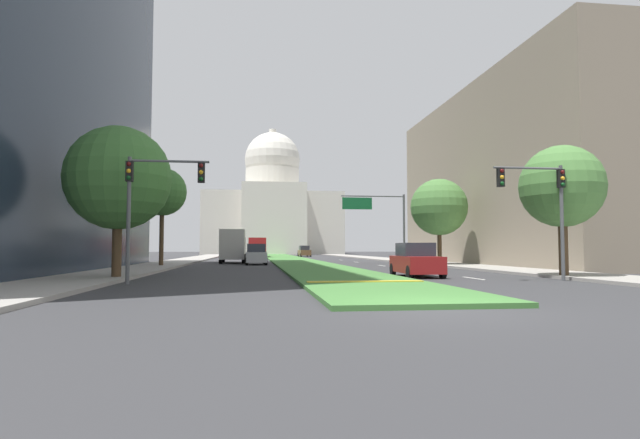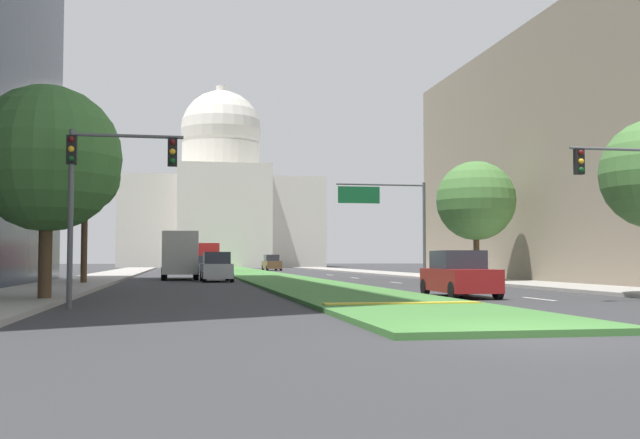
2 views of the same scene
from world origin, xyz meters
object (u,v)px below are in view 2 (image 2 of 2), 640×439
at_px(sedan_distant, 207,266).
at_px(sedan_very_far, 272,263).
at_px(traffic_light_near_left, 101,178).
at_px(overhead_guide_sign, 391,209).
at_px(traffic_light_near_right, 636,187).
at_px(sedan_far_horizon, 210,265).
at_px(box_truck_delivery, 180,255).
at_px(capitol_building, 221,202).
at_px(sedan_midblock, 216,268).
at_px(street_tree_left_near, 47,159).
at_px(street_tree_right_mid, 476,201).
at_px(city_bus, 205,255).
at_px(street_tree_left_mid, 85,178).
at_px(sedan_lead_stopped, 459,275).

bearing_deg(sedan_distant, sedan_very_far, 71.95).
distance_m(traffic_light_near_left, overhead_guide_sign, 29.61).
xyz_separation_m(traffic_light_near_left, traffic_light_near_right, (17.14, -0.19, 0.00)).
distance_m(sedan_far_horizon, sedan_very_far, 17.63).
bearing_deg(box_truck_delivery, sedan_distant, 78.39).
xyz_separation_m(capitol_building, sedan_midblock, (-4.15, -79.07, -9.96)).
bearing_deg(sedan_midblock, sedan_far_horizon, 88.85).
distance_m(street_tree_left_near, sedan_midblock, 22.30).
bearing_deg(capitol_building, sedan_distant, -93.81).
xyz_separation_m(street_tree_right_mid, sedan_far_horizon, (-14.53, 29.70, -4.05)).
xyz_separation_m(street_tree_left_near, sedan_midblock, (6.46, 20.99, -3.85)).
relative_size(street_tree_left_near, sedan_distant, 1.67).
relative_size(traffic_light_near_left, sedan_midblock, 1.21).
bearing_deg(traffic_light_near_right, capitol_building, 94.74).
xyz_separation_m(capitol_building, street_tree_left_near, (-10.61, -100.07, -6.11)).
height_order(sedan_midblock, city_bus, city_bus).
distance_m(street_tree_left_near, sedan_far_horizon, 46.52).
bearing_deg(traffic_light_near_left, box_truck_delivery, 85.64).
bearing_deg(street_tree_left_mid, sedan_very_far, 71.28).
bearing_deg(overhead_guide_sign, box_truck_delivery, 164.20).
height_order(sedan_very_far, city_bus, city_bus).
bearing_deg(traffic_light_near_right, traffic_light_near_left, 179.38).
xyz_separation_m(overhead_guide_sign, street_tree_right_mid, (3.56, -5.82, 0.17)).
relative_size(traffic_light_near_left, sedan_far_horizon, 1.18).
bearing_deg(traffic_light_near_right, sedan_midblock, 117.74).
bearing_deg(capitol_building, street_tree_right_mid, -82.61).
xyz_separation_m(capitol_building, overhead_guide_sign, (7.32, -78.11, -6.14)).
bearing_deg(capitol_building, box_truck_delivery, -94.90).
bearing_deg(overhead_guide_sign, traffic_light_near_right, -87.15).
xyz_separation_m(street_tree_left_near, sedan_distant, (6.35, 36.06, -3.92)).
xyz_separation_m(traffic_light_near_right, sedan_far_horizon, (-12.22, 49.04, -3.00)).
xyz_separation_m(overhead_guide_sign, sedan_lead_stopped, (-3.44, -21.17, -3.86)).
bearing_deg(city_bus, traffic_light_near_right, -77.79).
relative_size(sedan_lead_stopped, sedan_distant, 1.02).
bearing_deg(sedan_far_horizon, sedan_distant, -93.58).
bearing_deg(capitol_building, sedan_very_far, -83.93).
bearing_deg(street_tree_left_mid, overhead_guide_sign, 17.73).
relative_size(street_tree_left_near, box_truck_delivery, 1.11).
height_order(street_tree_left_mid, sedan_midblock, street_tree_left_mid).
height_order(overhead_guide_sign, box_truck_delivery, overhead_guide_sign).
xyz_separation_m(street_tree_left_mid, city_bus, (7.53, 38.38, -4.00)).
bearing_deg(street_tree_left_mid, street_tree_left_near, -87.16).
relative_size(traffic_light_near_left, city_bus, 0.47).
xyz_separation_m(overhead_guide_sign, sedan_midblock, (-11.47, -0.96, -3.82)).
relative_size(street_tree_right_mid, sedan_midblock, 1.68).
relative_size(sedan_very_far, box_truck_delivery, 0.67).
distance_m(capitol_building, traffic_light_near_left, 103.68).
bearing_deg(sedan_very_far, capitol_building, 96.07).
bearing_deg(box_truck_delivery, sedan_midblock, -65.37).
bearing_deg(sedan_distant, traffic_light_near_right, -71.90).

